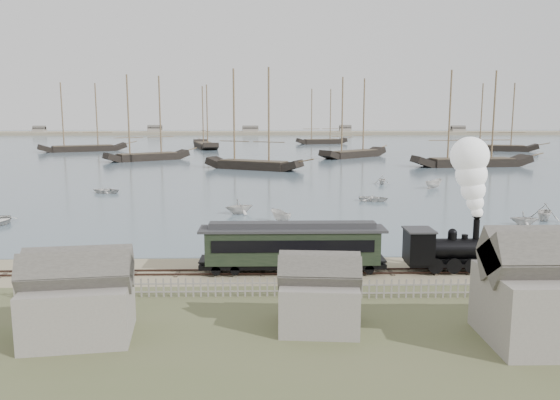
{
  "coord_description": "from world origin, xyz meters",
  "views": [
    {
      "loc": [
        -0.61,
        -38.98,
        11.06
      ],
      "look_at": [
        0.41,
        8.61,
        3.5
      ],
      "focal_mm": 35.0,
      "sensor_mm": 36.0,
      "label": 1
    }
  ],
  "objects": [
    {
      "name": "beached_dinghy",
      "position": [
        -1.73,
        -0.01,
        0.43
      ],
      "size": [
        3.75,
        4.69,
        0.87
      ],
      "primitive_type": "imported",
      "rotation": [
        0.0,
        0.0,
        1.38
      ],
      "color": "silver",
      "rests_on": "ground"
    },
    {
      "name": "harbor_water",
      "position": [
        0.0,
        170.0,
        0.03
      ],
      "size": [
        600.0,
        336.0,
        0.06
      ],
      "primitive_type": "cube",
      "color": "#4D606F",
      "rests_on": "ground"
    },
    {
      "name": "shed_mid",
      "position": [
        2.0,
        -12.0,
        0.0
      ],
      "size": [
        4.0,
        3.5,
        3.6
      ],
      "primitive_type": null,
      "color": "gray",
      "rests_on": "ground"
    },
    {
      "name": "schooner_1",
      "position": [
        -29.28,
        90.96,
        10.06
      ],
      "size": [
        19.31,
        15.41,
        20.0
      ],
      "primitive_type": null,
      "rotation": [
        0.0,
        0.0,
        0.61
      ],
      "color": "black",
      "rests_on": "harbor_water"
    },
    {
      "name": "rowboat_1",
      "position": [
        -3.86,
        20.69,
        0.91
      ],
      "size": [
        3.9,
        4.11,
        1.7
      ],
      "primitive_type": "imported",
      "rotation": [
        0.0,
        0.0,
        2.01
      ],
      "color": "silver",
      "rests_on": "harbor_water"
    },
    {
      "name": "rowboat_5",
      "position": [
        23.91,
        40.7,
        0.76
      ],
      "size": [
        3.32,
        3.67,
        1.39
      ],
      "primitive_type": "imported",
      "rotation": [
        0.0,
        0.0,
        2.25
      ],
      "color": "silver",
      "rests_on": "harbor_water"
    },
    {
      "name": "shed_left",
      "position": [
        -10.0,
        -13.0,
        0.0
      ],
      "size": [
        5.0,
        4.0,
        4.1
      ],
      "primitive_type": null,
      "color": "gray",
      "rests_on": "ground"
    },
    {
      "name": "rail_track",
      "position": [
        0.0,
        -2.0,
        0.04
      ],
      "size": [
        120.0,
        1.8,
        0.16
      ],
      "color": "#37241E",
      "rests_on": "ground"
    },
    {
      "name": "rowboat_3",
      "position": [
        12.74,
        29.03,
        0.44
      ],
      "size": [
        3.56,
        4.29,
        0.77
      ],
      "primitive_type": "imported",
      "rotation": [
        0.0,
        0.0,
        1.3
      ],
      "color": "silver",
      "rests_on": "harbor_water"
    },
    {
      "name": "far_spit",
      "position": [
        0.0,
        250.0,
        0.0
      ],
      "size": [
        500.0,
        20.0,
        1.8
      ],
      "primitive_type": "cube",
      "color": "tan",
      "rests_on": "ground"
    },
    {
      "name": "schooner_3",
      "position": [
        21.01,
        99.06,
        10.06
      ],
      "size": [
        19.43,
        17.64,
        20.0
      ],
      "primitive_type": null,
      "rotation": [
        0.0,
        0.0,
        0.71
      ],
      "color": "black",
      "rests_on": "harbor_water"
    },
    {
      "name": "rowboat_4",
      "position": [
        28.14,
        16.23,
        0.97
      ],
      "size": [
        4.52,
        4.37,
        1.83
      ],
      "primitive_type": "imported",
      "rotation": [
        0.0,
        0.0,
        5.73
      ],
      "color": "silver",
      "rests_on": "harbor_water"
    },
    {
      "name": "schooner_5",
      "position": [
        67.23,
        121.9,
        10.06
      ],
      "size": [
        23.17,
        11.06,
        20.0
      ],
      "primitive_type": null,
      "rotation": [
        0.0,
        0.0,
        -0.27
      ],
      "color": "black",
      "rests_on": "harbor_water"
    },
    {
      "name": "rowboat_2",
      "position": [
        0.62,
        15.47,
        0.71
      ],
      "size": [
        3.55,
        2.65,
        1.29
      ],
      "primitive_type": "imported",
      "rotation": [
        0.0,
        0.0,
        3.62
      ],
      "color": "silver",
      "rests_on": "harbor_water"
    },
    {
      "name": "picket_fence_west",
      "position": [
        -6.5,
        -7.0,
        0.0
      ],
      "size": [
        19.0,
        0.1,
        1.2
      ],
      "primitive_type": null,
      "color": "gray",
      "rests_on": "ground"
    },
    {
      "name": "picket_fence_east",
      "position": [
        12.5,
        -7.5,
        0.0
      ],
      "size": [
        15.0,
        0.1,
        1.2
      ],
      "primitive_type": null,
      "color": "gray",
      "rests_on": "ground"
    },
    {
      "name": "ground",
      "position": [
        0.0,
        0.0,
        0.0
      ],
      "size": [
        600.0,
        600.0,
        0.0
      ],
      "primitive_type": "plane",
      "color": "tan",
      "rests_on": "ground"
    },
    {
      "name": "rowboat_0",
      "position": [
        -27.64,
        15.73,
        0.46
      ],
      "size": [
        4.54,
        3.86,
        0.8
      ],
      "primitive_type": "imported",
      "rotation": [
        0.0,
        0.0,
        0.33
      ],
      "color": "silver",
      "rests_on": "harbor_water"
    },
    {
      "name": "schooner_2",
      "position": [
        -3.63,
        69.49,
        10.06
      ],
      "size": [
        20.23,
        13.41,
        20.0
      ],
      "primitive_type": null,
      "rotation": [
        0.0,
        0.0,
        -0.47
      ],
      "color": "black",
      "rests_on": "harbor_water"
    },
    {
      "name": "rowboat_8",
      "position": [
        24.88,
        13.81,
        0.76
      ],
      "size": [
        2.87,
        3.13,
        1.39
      ],
      "primitive_type": "imported",
      "rotation": [
        0.0,
        0.0,
        1.32
      ],
      "color": "silver",
      "rests_on": "harbor_water"
    },
    {
      "name": "schooner_6",
      "position": [
        -55.12,
        122.95,
        10.06
      ],
      "size": [
        24.61,
        15.78,
        20.0
      ],
      "primitive_type": null,
      "rotation": [
        0.0,
        0.0,
        0.45
      ],
      "color": "black",
      "rests_on": "harbor_water"
    },
    {
      "name": "schooner_4",
      "position": [
        42.17,
        74.64,
        10.06
      ],
      "size": [
        25.74,
        8.62,
        20.0
      ],
      "primitive_type": null,
      "rotation": [
        0.0,
        0.0,
        0.11
      ],
      "color": "black",
      "rests_on": "harbor_water"
    },
    {
      "name": "schooner_8",
      "position": [
        18.95,
        161.02,
        10.06
      ],
      "size": [
        19.26,
        8.69,
        20.0
      ],
      "primitive_type": null,
      "rotation": [
        0.0,
        0.0,
        0.24
      ],
      "color": "black",
      "rests_on": "harbor_water"
    },
    {
      "name": "rowboat_6",
      "position": [
        -23.49,
        37.01,
        0.45
      ],
      "size": [
        3.7,
        4.42,
        0.79
      ],
      "primitive_type": "imported",
      "rotation": [
        0.0,
        0.0,
        4.41
      ],
      "color": "silver",
      "rests_on": "harbor_water"
    },
    {
      "name": "schooner_7",
      "position": [
        -20.86,
        137.24,
        10.06
      ],
      "size": [
        11.7,
        25.09,
        20.0
      ],
      "primitive_type": null,
      "rotation": [
        0.0,
        0.0,
        1.83
      ],
      "color": "black",
      "rests_on": "harbor_water"
    },
    {
      "name": "locomotive",
      "position": [
        13.19,
        -2.0,
        4.22
      ],
      "size": [
        7.33,
        2.74,
        9.14
      ],
      "color": "black",
      "rests_on": "ground"
    },
    {
      "name": "shed_right",
      "position": [
        13.0,
        -14.0,
        0.0
      ],
      "size": [
        6.0,
        5.0,
        5.1
      ],
      "primitive_type": null,
      "color": "gray",
      "rests_on": "ground"
    },
    {
      "name": "passenger_coach",
      "position": [
        1.05,
        -2.0,
        1.99
      ],
      "size": [
        12.89,
        2.49,
        3.13
      ],
      "color": "black",
      "rests_on": "ground"
    },
    {
      "name": "rowboat_7",
      "position": [
        17.29,
        45.97,
        0.78
      ],
      "size": [
        2.99,
        2.66,
        1.44
      ],
      "primitive_type": "imported",
      "rotation": [
        0.0,
        0.0,
        6.17
      ],
      "color": "silver",
      "rests_on": "harbor_water"
    }
  ]
}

